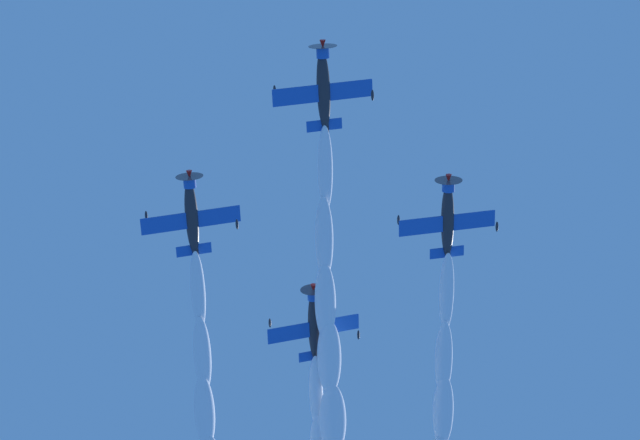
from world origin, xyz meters
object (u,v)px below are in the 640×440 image
(airplane_lead, at_px, (323,87))
(airplane_left_wingman, at_px, (448,218))
(airplane_slot_tail, at_px, (314,323))
(airplane_right_wingman, at_px, (192,214))

(airplane_lead, bearing_deg, airplane_left_wingman, 175.97)
(airplane_lead, xyz_separation_m, airplane_left_wingman, (-15.15, 1.07, -1.01))
(airplane_slot_tail, bearing_deg, airplane_lead, 41.38)
(airplane_left_wingman, height_order, airplane_slot_tail, airplane_slot_tail)
(airplane_slot_tail, bearing_deg, airplane_right_wingman, -3.36)
(airplane_right_wingman, height_order, airplane_slot_tail, airplane_slot_tail)
(airplane_lead, distance_m, airplane_left_wingman, 15.22)
(airplane_left_wingman, bearing_deg, airplane_lead, -4.03)
(airplane_lead, relative_size, airplane_right_wingman, 1.00)
(airplane_left_wingman, xyz_separation_m, airplane_slot_tail, (-1.16, -15.43, 1.01))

